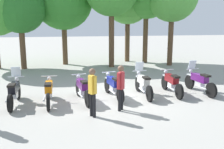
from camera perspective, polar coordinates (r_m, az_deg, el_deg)
name	(u,v)px	position (r m, az deg, el deg)	size (l,w,h in m)	color
ground_plane	(114,98)	(10.75, 0.45, -5.25)	(80.00, 80.00, 0.00)	#9E9B93
motorcycle_0	(14,92)	(10.50, -20.67, -3.52)	(0.62, 2.19, 1.37)	black
motorcycle_1	(49,91)	(10.23, -13.68, -3.56)	(0.62, 2.19, 0.99)	black
motorcycle_2	(82,89)	(10.37, -6.52, -3.08)	(0.66, 2.17, 0.99)	black
motorcycle_3	(113,86)	(10.75, 0.28, -2.46)	(0.65, 2.17, 0.99)	black
motorcycle_4	(143,84)	(11.07, 6.85, -2.04)	(0.62, 2.19, 1.37)	black
motorcycle_5	(171,83)	(11.55, 12.91, -1.75)	(0.62, 2.19, 0.99)	black
motorcycle_6	(199,81)	(12.07, 18.61, -1.42)	(0.62, 2.18, 1.37)	black
person_0	(121,85)	(9.11, 1.92, -2.24)	(0.31, 0.37, 1.63)	black
person_2	(93,89)	(8.54, -4.30, -3.19)	(0.29, 0.39, 1.64)	black
tree_1	(20,8)	(17.84, -19.55, 13.59)	(3.22, 3.22, 5.53)	brown
tree_2	(63,1)	(18.94, -10.67, 15.65)	(4.07, 4.07, 6.51)	brown
tree_4	(128,0)	(20.03, 3.49, 15.92)	(3.55, 3.55, 6.36)	brown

